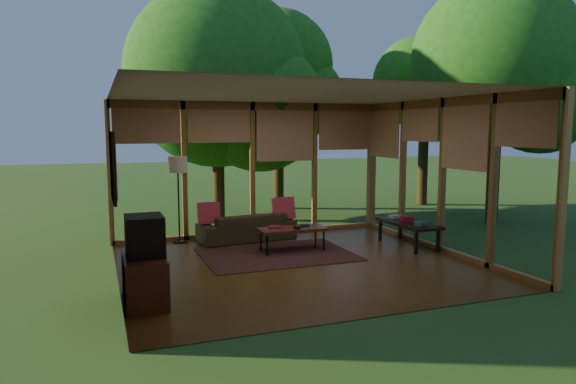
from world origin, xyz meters
name	(u,v)px	position (x,y,z in m)	size (l,w,h in m)	color
floor	(298,264)	(0.00, 0.00, 0.00)	(5.50, 5.50, 0.00)	brown
ceiling	(298,94)	(0.00, 0.00, 2.70)	(5.50, 5.50, 0.00)	silver
wall_left	(114,188)	(-2.75, 0.00, 1.35)	(0.04, 5.00, 2.70)	beige
wall_front	(380,201)	(0.00, -2.50, 1.35)	(5.50, 0.04, 2.70)	beige
window_wall_back	(252,169)	(0.00, 2.50, 1.35)	(5.50, 0.12, 2.70)	olive
window_wall_right	(442,175)	(2.75, 0.00, 1.35)	(0.12, 5.00, 2.70)	olive
exterior_lawn	(422,190)	(8.00, 8.00, -0.01)	(40.00, 40.00, 0.00)	#2A501E
tree_nw	(216,76)	(-0.24, 4.56, 3.39)	(4.27, 4.27, 5.53)	#3D2E16
tree_ne	(278,66)	(1.72, 5.83, 3.85)	(2.99, 2.99, 5.36)	#3D2E16
tree_se	(494,61)	(5.47, 1.87, 3.68)	(3.68, 3.68, 5.53)	#3D2E16
tree_far	(420,84)	(5.67, 4.96, 3.43)	(2.66, 2.66, 4.78)	#3D2E16
rug	(277,255)	(-0.10, 0.69, 0.01)	(2.56, 1.81, 0.01)	maroon
sofa	(247,227)	(-0.28, 2.00, 0.27)	(1.85, 0.72, 0.54)	#352F1A
pillow_left	(209,214)	(-1.03, 1.95, 0.58)	(0.41, 0.14, 0.41)	maroon
pillow_right	(284,209)	(0.47, 1.95, 0.60)	(0.43, 0.14, 0.43)	maroon
ct_book_lower	(275,229)	(-0.12, 0.79, 0.44)	(0.18, 0.13, 0.03)	#B5ADA4
ct_book_upper	(275,227)	(-0.12, 0.79, 0.47)	(0.20, 0.15, 0.03)	maroon
ct_book_side	(304,225)	(0.48, 0.92, 0.44)	(0.20, 0.15, 0.03)	black
ct_bowl	(297,227)	(0.28, 0.74, 0.46)	(0.16, 0.16, 0.07)	black
media_cabinet	(144,279)	(-2.47, -1.03, 0.30)	(0.50, 1.00, 0.60)	#592918
television	(145,236)	(-2.45, -1.03, 0.85)	(0.45, 0.55, 0.50)	black
console_book_a	(421,224)	(2.40, 0.09, 0.49)	(0.20, 0.15, 0.07)	#355D4A
console_book_b	(407,219)	(2.40, 0.54, 0.50)	(0.20, 0.15, 0.09)	maroon
console_book_c	(395,216)	(2.40, 0.94, 0.48)	(0.21, 0.16, 0.06)	#B5ADA4
floor_lamp	(178,169)	(-1.53, 2.30, 1.41)	(0.36, 0.36, 1.65)	black
coffee_table	(292,230)	(0.23, 0.84, 0.39)	(1.20, 0.50, 0.43)	#592918
side_console	(408,224)	(2.40, 0.49, 0.41)	(0.60, 1.40, 0.46)	black
wall_painting	(113,167)	(-2.71, 1.40, 1.55)	(0.06, 1.35, 1.15)	black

